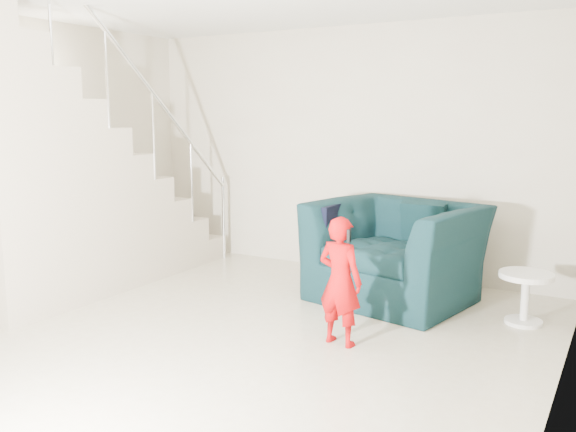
% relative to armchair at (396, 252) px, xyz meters
% --- Properties ---
extents(floor, '(5.50, 5.50, 0.00)m').
position_rel_armchair_xyz_m(floor, '(-0.92, -1.91, -0.46)').
color(floor, tan).
rests_on(floor, ground).
extents(back_wall, '(5.00, 0.00, 5.00)m').
position_rel_armchair_xyz_m(back_wall, '(-0.92, 0.84, 0.89)').
color(back_wall, '#B3A691').
rests_on(back_wall, floor).
extents(right_wall, '(0.00, 5.50, 5.50)m').
position_rel_armchair_xyz_m(right_wall, '(1.58, -1.91, 0.89)').
color(right_wall, '#B3A691').
rests_on(right_wall, floor).
extents(armchair, '(1.65, 1.50, 0.93)m').
position_rel_armchair_xyz_m(armchair, '(0.00, 0.00, 0.00)').
color(armchair, black).
rests_on(armchair, floor).
extents(toddler, '(0.39, 0.28, 1.00)m').
position_rel_armchair_xyz_m(toddler, '(0.03, -1.31, 0.04)').
color(toddler, '#950405').
rests_on(toddler, floor).
extents(side_table, '(0.44, 0.44, 0.44)m').
position_rel_armchair_xyz_m(side_table, '(1.19, -0.12, -0.16)').
color(side_table, silver).
rests_on(side_table, floor).
extents(staircase, '(1.02, 3.03, 3.62)m').
position_rel_armchair_xyz_m(staircase, '(-2.92, -1.36, 0.48)').
color(staircase, '#ADA089').
rests_on(staircase, floor).
extents(cushion, '(0.43, 0.20, 0.43)m').
position_rel_armchair_xyz_m(cushion, '(0.16, 0.34, 0.25)').
color(cushion, black).
rests_on(cushion, armchair).
extents(throw, '(0.06, 0.56, 0.63)m').
position_rel_armchair_xyz_m(throw, '(-0.57, -0.12, 0.12)').
color(throw, black).
rests_on(throw, armchair).
extents(phone, '(0.03, 0.05, 0.10)m').
position_rel_armchair_xyz_m(phone, '(0.12, -1.36, 0.41)').
color(phone, black).
rests_on(phone, toddler).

